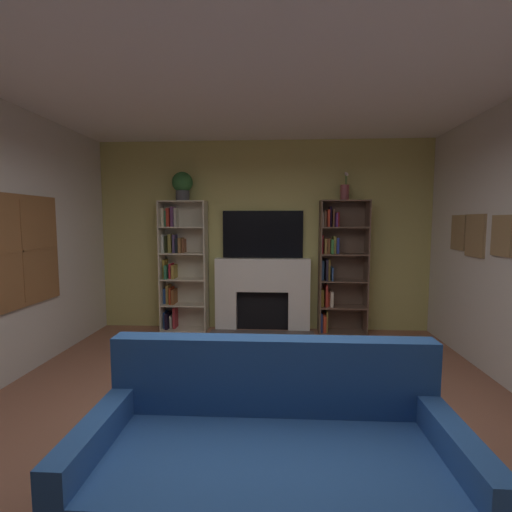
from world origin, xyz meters
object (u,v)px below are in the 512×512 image
object	(u,v)px
bookshelf_right	(337,267)
couch	(272,463)
bookshelf_left	(179,265)
potted_plant	(182,185)
tv	(263,234)
fireplace	(262,293)
vase_with_flowers	(345,192)

from	to	relation	value
bookshelf_right	couch	size ratio (longest dim) A/B	0.94
couch	bookshelf_left	bearing A→B (deg)	112.78
potted_plant	couch	xyz separation A→B (m)	(1.38, -3.44, -1.90)
tv	bookshelf_right	bearing A→B (deg)	-4.62
bookshelf_right	couch	world-z (taller)	bookshelf_right
fireplace	tv	distance (m)	0.88
bookshelf_left	potted_plant	size ratio (longest dim) A/B	4.60
fireplace	bookshelf_left	distance (m)	1.33
fireplace	potted_plant	distance (m)	1.99
bookshelf_right	couch	bearing A→B (deg)	-104.52
vase_with_flowers	couch	xyz separation A→B (m)	(-0.98, -3.44, -1.79)
fireplace	potted_plant	world-z (taller)	potted_plant
fireplace	bookshelf_right	xyz separation A→B (m)	(1.10, -0.01, 0.40)
bookshelf_right	couch	distance (m)	3.65
bookshelf_left	vase_with_flowers	xyz separation A→B (m)	(2.44, -0.04, 1.08)
bookshelf_left	couch	distance (m)	3.84
bookshelf_left	bookshelf_right	world-z (taller)	same
fireplace	potted_plant	xyz separation A→B (m)	(-1.18, -0.04, 1.60)
bookshelf_left	couch	xyz separation A→B (m)	(1.46, -3.48, -0.71)
potted_plant	couch	distance (m)	4.16
tv	vase_with_flowers	world-z (taller)	vase_with_flowers
fireplace	bookshelf_left	bearing A→B (deg)	179.93
fireplace	bookshelf_left	size ratio (longest dim) A/B	0.78
bookshelf_left	couch	bearing A→B (deg)	-67.22
bookshelf_left	vase_with_flowers	bearing A→B (deg)	-0.93
tv	bookshelf_left	size ratio (longest dim) A/B	0.62
couch	vase_with_flowers	bearing A→B (deg)	74.07
vase_with_flowers	couch	size ratio (longest dim) A/B	0.20
tv	bookshelf_left	xyz separation A→B (m)	(-1.26, -0.08, -0.46)
tv	bookshelf_left	world-z (taller)	bookshelf_left
bookshelf_left	vase_with_flowers	distance (m)	2.67
bookshelf_right	potted_plant	world-z (taller)	potted_plant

